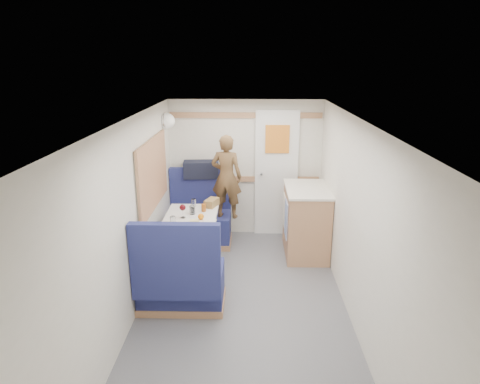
{
  "coord_description": "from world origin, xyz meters",
  "views": [
    {
      "loc": [
        0.07,
        -3.82,
        2.53
      ],
      "look_at": [
        -0.05,
        0.9,
        1.06
      ],
      "focal_mm": 32.0,
      "sensor_mm": 36.0,
      "label": 1
    }
  ],
  "objects_px": {
    "tray": "(204,225)",
    "tumbler_left": "(173,221)",
    "wine_glass": "(183,208)",
    "tumbler_right": "(192,210)",
    "pepper_grinder": "(192,209)",
    "cheese_block": "(194,221)",
    "dome_light": "(167,121)",
    "galley_counter": "(306,221)",
    "beer_glass": "(204,208)",
    "orange_fruit": "(201,216)",
    "person": "(226,177)",
    "dinette_table": "(191,228)",
    "bench_far": "(200,223)",
    "bread_loaf": "(212,203)",
    "duffel_bag": "(201,169)",
    "tumbler_mid": "(194,203)",
    "bench_near": "(181,283)"
  },
  "relations": [
    {
      "from": "wine_glass",
      "to": "bread_loaf",
      "type": "xyz_separation_m",
      "value": [
        0.31,
        0.43,
        -0.08
      ]
    },
    {
      "from": "dinette_table",
      "to": "tumbler_right",
      "type": "relative_size",
      "value": 8.45
    },
    {
      "from": "cheese_block",
      "to": "pepper_grinder",
      "type": "xyz_separation_m",
      "value": [
        -0.08,
        0.39,
        0.01
      ]
    },
    {
      "from": "wine_glass",
      "to": "duffel_bag",
      "type": "bearing_deg",
      "value": 85.39
    },
    {
      "from": "wine_glass",
      "to": "pepper_grinder",
      "type": "height_order",
      "value": "wine_glass"
    },
    {
      "from": "dinette_table",
      "to": "bench_far",
      "type": "relative_size",
      "value": 0.88
    },
    {
      "from": "cheese_block",
      "to": "beer_glass",
      "type": "height_order",
      "value": "beer_glass"
    },
    {
      "from": "duffel_bag",
      "to": "cheese_block",
      "type": "xyz_separation_m",
      "value": [
        0.07,
        -1.38,
        -0.26
      ]
    },
    {
      "from": "dome_light",
      "to": "wine_glass",
      "type": "height_order",
      "value": "dome_light"
    },
    {
      "from": "wine_glass",
      "to": "bench_near",
      "type": "bearing_deg",
      "value": -84.27
    },
    {
      "from": "dinette_table",
      "to": "dome_light",
      "type": "height_order",
      "value": "dome_light"
    },
    {
      "from": "dome_light",
      "to": "tray",
      "type": "distance_m",
      "value": 1.64
    },
    {
      "from": "tumbler_left",
      "to": "tumbler_right",
      "type": "relative_size",
      "value": 0.97
    },
    {
      "from": "bench_far",
      "to": "pepper_grinder",
      "type": "distance_m",
      "value": 0.87
    },
    {
      "from": "tray",
      "to": "cheese_block",
      "type": "relative_size",
      "value": 3.46
    },
    {
      "from": "dome_light",
      "to": "orange_fruit",
      "type": "xyz_separation_m",
      "value": [
        0.53,
        -1.0,
        -0.98
      ]
    },
    {
      "from": "galley_counter",
      "to": "wine_glass",
      "type": "height_order",
      "value": "galley_counter"
    },
    {
      "from": "tumbler_left",
      "to": "bread_loaf",
      "type": "distance_m",
      "value": 0.77
    },
    {
      "from": "bench_far",
      "to": "person",
      "type": "relative_size",
      "value": 0.92
    },
    {
      "from": "galley_counter",
      "to": "beer_glass",
      "type": "relative_size",
      "value": 9.77
    },
    {
      "from": "bench_far",
      "to": "tumbler_mid",
      "type": "relative_size",
      "value": 10.5
    },
    {
      "from": "person",
      "to": "beer_glass",
      "type": "height_order",
      "value": "person"
    },
    {
      "from": "bench_near",
      "to": "tumbler_left",
      "type": "relative_size",
      "value": 9.89
    },
    {
      "from": "dome_light",
      "to": "pepper_grinder",
      "type": "height_order",
      "value": "dome_light"
    },
    {
      "from": "tray",
      "to": "orange_fruit",
      "type": "distance_m",
      "value": 0.16
    },
    {
      "from": "dinette_table",
      "to": "tumbler_right",
      "type": "height_order",
      "value": "tumbler_right"
    },
    {
      "from": "cheese_block",
      "to": "bread_loaf",
      "type": "xyz_separation_m",
      "value": [
        0.14,
        0.63,
        0.01
      ]
    },
    {
      "from": "tray",
      "to": "tumbler_left",
      "type": "xyz_separation_m",
      "value": [
        -0.35,
        0.01,
        0.04
      ]
    },
    {
      "from": "dinette_table",
      "to": "tumbler_right",
      "type": "bearing_deg",
      "value": 78.32
    },
    {
      "from": "dinette_table",
      "to": "dome_light",
      "type": "relative_size",
      "value": 4.6
    },
    {
      "from": "galley_counter",
      "to": "beer_glass",
      "type": "xyz_separation_m",
      "value": [
        -1.32,
        -0.37,
        0.3
      ]
    },
    {
      "from": "tray",
      "to": "cheese_block",
      "type": "height_order",
      "value": "cheese_block"
    },
    {
      "from": "bread_loaf",
      "to": "duffel_bag",
      "type": "bearing_deg",
      "value": 105.85
    },
    {
      "from": "person",
      "to": "bread_loaf",
      "type": "relative_size",
      "value": 5.04
    },
    {
      "from": "person",
      "to": "tumbler_right",
      "type": "distance_m",
      "value": 0.79
    },
    {
      "from": "tumbler_mid",
      "to": "pepper_grinder",
      "type": "distance_m",
      "value": 0.23
    },
    {
      "from": "galley_counter",
      "to": "cheese_block",
      "type": "relative_size",
      "value": 9.54
    },
    {
      "from": "bench_near",
      "to": "cheese_block",
      "type": "bearing_deg",
      "value": 82.44
    },
    {
      "from": "bench_far",
      "to": "duffel_bag",
      "type": "distance_m",
      "value": 0.76
    },
    {
      "from": "wine_glass",
      "to": "tumbler_right",
      "type": "height_order",
      "value": "wine_glass"
    },
    {
      "from": "cheese_block",
      "to": "tumbler_left",
      "type": "xyz_separation_m",
      "value": [
        -0.24,
        -0.03,
        0.02
      ]
    },
    {
      "from": "tray",
      "to": "tumbler_left",
      "type": "bearing_deg",
      "value": 179.04
    },
    {
      "from": "galley_counter",
      "to": "wine_glass",
      "type": "relative_size",
      "value": 5.48
    },
    {
      "from": "dinette_table",
      "to": "duffel_bag",
      "type": "height_order",
      "value": "duffel_bag"
    },
    {
      "from": "person",
      "to": "pepper_grinder",
      "type": "xyz_separation_m",
      "value": [
        -0.4,
        -0.58,
        -0.26
      ]
    },
    {
      "from": "pepper_grinder",
      "to": "orange_fruit",
      "type": "bearing_deg",
      "value": -62.51
    },
    {
      "from": "bench_near",
      "to": "tray",
      "type": "distance_m",
      "value": 0.74
    },
    {
      "from": "galley_counter",
      "to": "tumbler_left",
      "type": "xyz_separation_m",
      "value": [
        -1.63,
        -0.84,
        0.31
      ]
    },
    {
      "from": "bench_far",
      "to": "person",
      "type": "xyz_separation_m",
      "value": [
        0.4,
        -0.15,
        0.72
      ]
    },
    {
      "from": "beer_glass",
      "to": "bread_loaf",
      "type": "height_order",
      "value": "same"
    }
  ]
}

